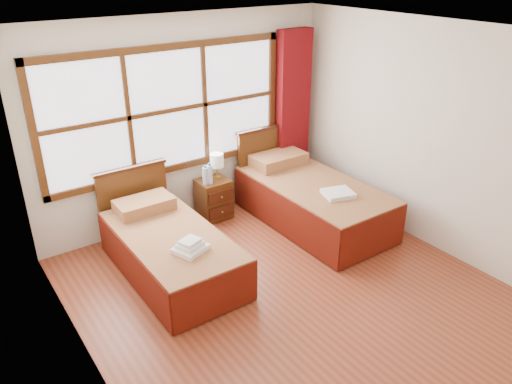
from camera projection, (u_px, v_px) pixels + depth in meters
floor at (297, 298)px, 5.12m from camera, size 4.50×4.50×0.00m
ceiling at (308, 36)px, 4.00m from camera, size 4.50×4.50×0.00m
wall_back at (186, 122)px, 6.22m from camera, size 4.00×0.00×4.00m
wall_left at (84, 250)px, 3.52m from camera, size 0.00×4.50×4.50m
wall_right at (439, 141)px, 5.60m from camera, size 0.00×4.50×4.50m
window at (168, 110)px, 5.98m from camera, size 3.16×0.06×1.56m
curtain at (293, 114)px, 7.00m from camera, size 0.50×0.16×2.30m
bed_left at (169, 248)px, 5.45m from camera, size 0.96×1.98×0.93m
bed_right at (310, 199)px, 6.48m from camera, size 1.08×2.10×1.05m
nightstand at (214, 199)px, 6.59m from camera, size 0.41×0.40×0.54m
towels_left at (190, 246)px, 4.99m from camera, size 0.38×0.36×0.13m
towels_right at (338, 193)px, 6.01m from camera, size 0.42×0.39×0.05m
lamp at (217, 161)px, 6.43m from camera, size 0.17×0.17×0.34m
bottle_near at (205, 176)px, 6.32m from camera, size 0.07×0.07×0.25m
bottle_far at (210, 174)px, 6.33m from camera, size 0.07×0.07×0.28m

